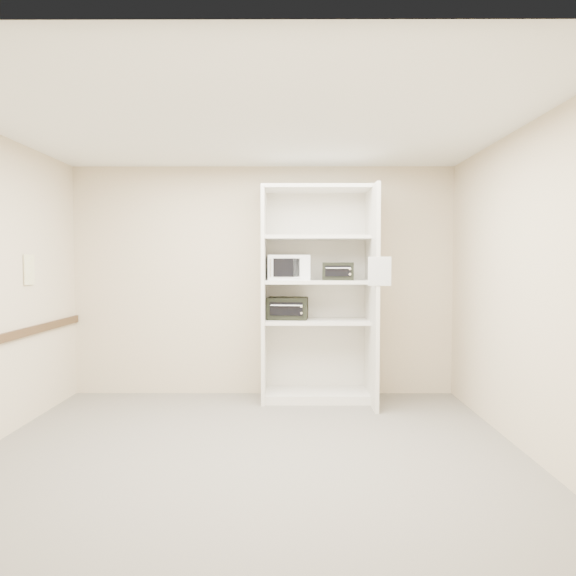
{
  "coord_description": "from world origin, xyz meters",
  "views": [
    {
      "loc": [
        0.32,
        -4.66,
        1.57
      ],
      "look_at": [
        0.29,
        1.41,
        1.29
      ],
      "focal_mm": 35.0,
      "sensor_mm": 36.0,
      "label": 1
    }
  ],
  "objects_px": {
    "toaster_oven_upper": "(338,271)",
    "toaster_oven_lower": "(288,308)",
    "shelving_unit": "(321,301)",
    "microwave": "(289,267)"
  },
  "relations": [
    {
      "from": "shelving_unit",
      "to": "toaster_oven_lower",
      "type": "xyz_separation_m",
      "value": [
        -0.38,
        0.04,
        -0.09
      ]
    },
    {
      "from": "shelving_unit",
      "to": "microwave",
      "type": "xyz_separation_m",
      "value": [
        -0.37,
        0.05,
        0.38
      ]
    },
    {
      "from": "microwave",
      "to": "toaster_oven_lower",
      "type": "distance_m",
      "value": 0.47
    },
    {
      "from": "microwave",
      "to": "toaster_oven_upper",
      "type": "relative_size",
      "value": 1.37
    },
    {
      "from": "toaster_oven_lower",
      "to": "microwave",
      "type": "bearing_deg",
      "value": 45.43
    },
    {
      "from": "shelving_unit",
      "to": "toaster_oven_lower",
      "type": "bearing_deg",
      "value": 174.31
    },
    {
      "from": "toaster_oven_upper",
      "to": "toaster_oven_lower",
      "type": "relative_size",
      "value": 0.77
    },
    {
      "from": "toaster_oven_upper",
      "to": "microwave",
      "type": "bearing_deg",
      "value": 176.02
    },
    {
      "from": "shelving_unit",
      "to": "toaster_oven_upper",
      "type": "relative_size",
      "value": 7.0
    },
    {
      "from": "shelving_unit",
      "to": "microwave",
      "type": "height_order",
      "value": "shelving_unit"
    }
  ]
}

